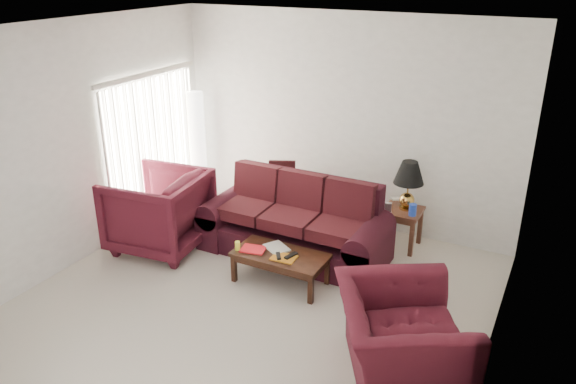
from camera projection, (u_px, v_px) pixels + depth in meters
The scene contains 19 objects.
floor at pixel (253, 302), 6.38m from camera, with size 5.00×5.00×0.00m, color beige.
blinds at pixel (154, 149), 8.06m from camera, with size 0.10×2.00×2.16m, color silver.
sofa at pixel (294, 220), 7.25m from camera, with size 2.44×1.05×1.00m, color black, non-canonical shape.
throw_pillow at pixel (282, 174), 8.12m from camera, with size 0.38×0.11×0.38m, color black.
end_table at pixel (401, 228), 7.54m from camera, with size 0.50×0.50×0.54m, color #4F241B, non-canonical shape.
table_lamp at pixel (408, 186), 7.32m from camera, with size 0.40×0.40×0.67m, color #BF903B, non-canonical shape.
clock at pixel (386, 207), 7.32m from camera, with size 0.14×0.05×0.14m, color white.
blue_canister at pixel (413, 210), 7.23m from camera, with size 0.10×0.10×0.16m, color #1B3CB2.
picture_frame at pixel (396, 199), 7.56m from camera, with size 0.13×0.02×0.16m, color #BCBDC1.
floor_lamp at pixel (198, 146), 8.81m from camera, with size 0.29×0.29×1.78m, color white, non-canonical shape.
armchair_left at pixel (159, 211), 7.42m from camera, with size 1.13×1.16×1.06m, color #440F1A.
armchair_right at pixel (401, 338), 5.13m from camera, with size 1.27×1.11×0.83m, color #410F19.
coffee_table at pixel (281, 268), 6.71m from camera, with size 1.12×0.56×0.39m, color black, non-canonical shape.
magazine_red at pixel (253, 249), 6.72m from camera, with size 0.29×0.22×0.02m, color red.
magazine_white at pixel (277, 248), 6.76m from camera, with size 0.30×0.23×0.02m, color silver.
magazine_orange at pixel (284, 258), 6.53m from camera, with size 0.28×0.21×0.02m, color #C17016.
remote_a at pixel (278, 256), 6.53m from camera, with size 0.05×0.16×0.02m, color black.
remote_b at pixel (291, 255), 6.54m from camera, with size 0.06×0.19×0.02m, color black.
yellow_glass at pixel (238, 246), 6.70m from camera, with size 0.06×0.06×0.11m, color #F3F837.
Camera 1 is at (2.86, -4.61, 3.62)m, focal length 35.00 mm.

